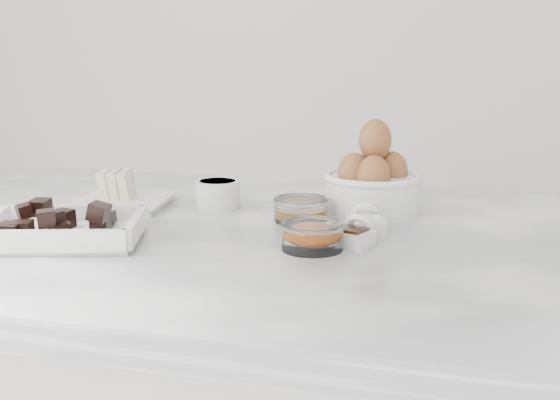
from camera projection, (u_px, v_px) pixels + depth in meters
The scene contains 9 objects.
marble_slab at pixel (261, 244), 1.12m from camera, with size 1.20×0.80×0.04m, color silver.
chocolate_dish at pixel (63, 225), 1.05m from camera, with size 0.25×0.21×0.06m.
butter_plate at pixel (123, 195), 1.27m from camera, with size 0.16×0.16×0.06m.
sugar_ramekin at pixel (218, 193), 1.26m from camera, with size 0.07×0.07×0.04m.
egg_bowl at pixel (373, 183), 1.22m from camera, with size 0.15×0.15×0.15m.
honey_bowl at pixel (301, 209), 1.16m from camera, with size 0.08×0.08×0.04m.
zest_bowl at pixel (312, 235), 1.01m from camera, with size 0.09×0.09×0.04m.
vanilla_spoon at pixel (353, 234), 1.04m from camera, with size 0.07×0.08×0.04m.
salt_spoon at pixel (366, 223), 1.10m from camera, with size 0.06×0.08×0.04m.
Camera 1 is at (0.32, -1.03, 1.21)m, focal length 50.00 mm.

